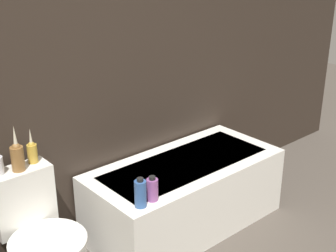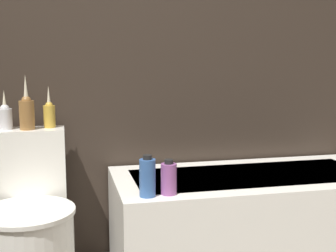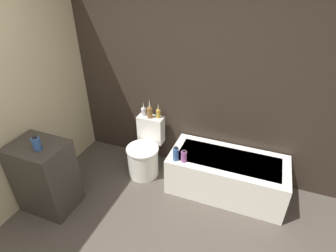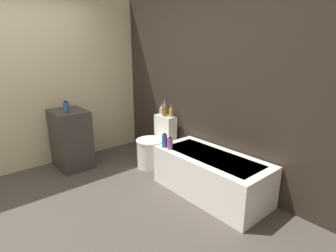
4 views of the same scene
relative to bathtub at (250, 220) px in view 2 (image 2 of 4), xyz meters
name	(u,v)px [view 2 (image 2 of 4)]	position (x,y,z in m)	size (l,w,h in m)	color
wall_back_tiled	(87,24)	(-0.81, 0.39, 1.04)	(6.40, 0.06, 2.60)	#332821
bathtub	(250,220)	(0.00, 0.00, 0.00)	(1.43, 0.67, 0.51)	white
toilet	(29,232)	(-1.13, -0.02, 0.04)	(0.44, 0.60, 0.76)	white
vase_gold	(5,116)	(-1.24, 0.22, 0.57)	(0.07, 0.07, 0.20)	silver
vase_silver	(27,111)	(-1.13, 0.19, 0.60)	(0.07, 0.07, 0.28)	olive
vase_bronze	(49,113)	(-1.02, 0.23, 0.58)	(0.06, 0.06, 0.22)	gold
shampoo_bottle_tall	(147,177)	(-0.60, -0.25, 0.34)	(0.07, 0.07, 0.19)	#335999
shampoo_bottle_short	(169,178)	(-0.50, -0.24, 0.33)	(0.07, 0.07, 0.16)	#8C4C8C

